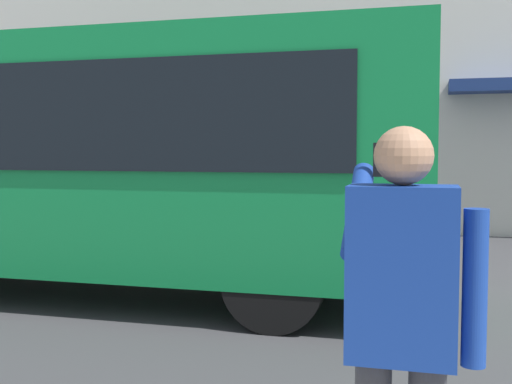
{
  "coord_description": "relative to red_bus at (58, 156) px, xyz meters",
  "views": [
    {
      "loc": [
        -0.93,
        7.12,
        1.76
      ],
      "look_at": [
        0.87,
        0.53,
        1.3
      ],
      "focal_mm": 44.28,
      "sensor_mm": 36.0,
      "label": 1
    }
  ],
  "objects": [
    {
      "name": "pedestrian_photographer",
      "position": [
        -4.35,
        4.52,
        -0.54
      ],
      "size": [
        0.53,
        0.52,
        1.7
      ],
      "color": "#2D2D33",
      "rests_on": "sidewalk_curb"
    },
    {
      "name": "red_bus",
      "position": [
        0.0,
        0.0,
        0.0
      ],
      "size": [
        9.05,
        2.54,
        3.08
      ],
      "color": "#0F7238",
      "rests_on": "ground_plane"
    },
    {
      "name": "ground_plane",
      "position": [
        -3.5,
        -0.2,
        -1.68
      ],
      "size": [
        60.0,
        60.0,
        0.0
      ],
      "primitive_type": "plane",
      "color": "#38383A"
    }
  ]
}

